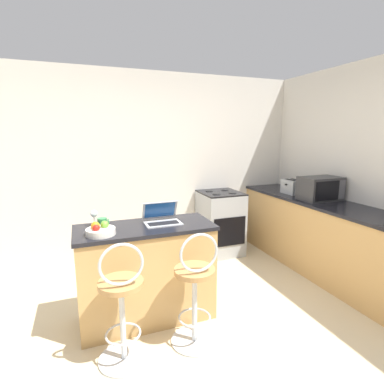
{
  "coord_description": "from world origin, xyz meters",
  "views": [
    {
      "loc": [
        -0.8,
        -1.93,
        1.75
      ],
      "look_at": [
        0.53,
        1.58,
        1.02
      ],
      "focal_mm": 28.0,
      "sensor_mm": 36.0,
      "label": 1
    }
  ],
  "objects_px": {
    "toaster": "(293,187)",
    "wine_glass_short": "(94,214)",
    "bar_stool_near": "(122,307)",
    "laptop": "(162,217)",
    "microwave": "(320,189)",
    "stove_range": "(220,223)",
    "mug_green": "(103,223)",
    "bar_stool_far": "(195,292)",
    "fruit_bowl": "(100,230)"
  },
  "relations": [
    {
      "from": "toaster",
      "to": "wine_glass_short",
      "type": "relative_size",
      "value": 1.85
    },
    {
      "from": "toaster",
      "to": "bar_stool_near",
      "type": "bearing_deg",
      "value": -153.64
    },
    {
      "from": "laptop",
      "to": "microwave",
      "type": "distance_m",
      "value": 2.16
    },
    {
      "from": "wine_glass_short",
      "to": "bar_stool_near",
      "type": "bearing_deg",
      "value": -78.41
    },
    {
      "from": "stove_range",
      "to": "wine_glass_short",
      "type": "relative_size",
      "value": 6.28
    },
    {
      "from": "laptop",
      "to": "mug_green",
      "type": "relative_size",
      "value": 3.32
    },
    {
      "from": "bar_stool_far",
      "to": "fruit_bowl",
      "type": "distance_m",
      "value": 0.94
    },
    {
      "from": "laptop",
      "to": "fruit_bowl",
      "type": "xyz_separation_m",
      "value": [
        -0.57,
        -0.16,
        -0.01
      ]
    },
    {
      "from": "bar_stool_near",
      "to": "toaster",
      "type": "height_order",
      "value": "toaster"
    },
    {
      "from": "stove_range",
      "to": "fruit_bowl",
      "type": "distance_m",
      "value": 2.28
    },
    {
      "from": "laptop",
      "to": "stove_range",
      "type": "distance_m",
      "value": 1.76
    },
    {
      "from": "bar_stool_far",
      "to": "microwave",
      "type": "distance_m",
      "value": 2.26
    },
    {
      "from": "laptop",
      "to": "wine_glass_short",
      "type": "height_order",
      "value": "laptop"
    },
    {
      "from": "microwave",
      "to": "laptop",
      "type": "bearing_deg",
      "value": -173.4
    },
    {
      "from": "laptop",
      "to": "toaster",
      "type": "bearing_deg",
      "value": 18.86
    },
    {
      "from": "bar_stool_near",
      "to": "mug_green",
      "type": "distance_m",
      "value": 0.78
    },
    {
      "from": "bar_stool_far",
      "to": "fruit_bowl",
      "type": "xyz_separation_m",
      "value": [
        -0.7,
        0.39,
        0.49
      ]
    },
    {
      "from": "bar_stool_far",
      "to": "toaster",
      "type": "xyz_separation_m",
      "value": [
        1.98,
        1.28,
        0.55
      ]
    },
    {
      "from": "bar_stool_near",
      "to": "microwave",
      "type": "height_order",
      "value": "microwave"
    },
    {
      "from": "stove_range",
      "to": "wine_glass_short",
      "type": "distance_m",
      "value": 2.17
    },
    {
      "from": "fruit_bowl",
      "to": "wine_glass_short",
      "type": "xyz_separation_m",
      "value": [
        -0.03,
        0.28,
        0.07
      ]
    },
    {
      "from": "bar_stool_near",
      "to": "mug_green",
      "type": "relative_size",
      "value": 9.93
    },
    {
      "from": "bar_stool_far",
      "to": "mug_green",
      "type": "bearing_deg",
      "value": 138.32
    },
    {
      "from": "bar_stool_far",
      "to": "wine_glass_short",
      "type": "xyz_separation_m",
      "value": [
        -0.73,
        0.67,
        0.56
      ]
    },
    {
      "from": "laptop",
      "to": "toaster",
      "type": "xyz_separation_m",
      "value": [
        2.11,
        0.72,
        0.05
      ]
    },
    {
      "from": "bar_stool_far",
      "to": "wine_glass_short",
      "type": "height_order",
      "value": "wine_glass_short"
    },
    {
      "from": "toaster",
      "to": "mug_green",
      "type": "distance_m",
      "value": 2.73
    },
    {
      "from": "laptop",
      "to": "fruit_bowl",
      "type": "bearing_deg",
      "value": -164.03
    },
    {
      "from": "bar_stool_near",
      "to": "microwave",
      "type": "xyz_separation_m",
      "value": [
        2.62,
        0.8,
        0.6
      ]
    },
    {
      "from": "bar_stool_far",
      "to": "laptop",
      "type": "relative_size",
      "value": 2.99
    },
    {
      "from": "bar_stool_far",
      "to": "fruit_bowl",
      "type": "bearing_deg",
      "value": 150.63
    },
    {
      "from": "laptop",
      "to": "microwave",
      "type": "relative_size",
      "value": 0.66
    },
    {
      "from": "bar_stool_near",
      "to": "fruit_bowl",
      "type": "relative_size",
      "value": 4.17
    },
    {
      "from": "wine_glass_short",
      "to": "mug_green",
      "type": "bearing_deg",
      "value": -48.95
    },
    {
      "from": "microwave",
      "to": "bar_stool_far",
      "type": "bearing_deg",
      "value": -158.29
    },
    {
      "from": "laptop",
      "to": "mug_green",
      "type": "height_order",
      "value": "laptop"
    },
    {
      "from": "toaster",
      "to": "bar_stool_far",
      "type": "bearing_deg",
      "value": -147.21
    },
    {
      "from": "bar_stool_near",
      "to": "wine_glass_short",
      "type": "height_order",
      "value": "wine_glass_short"
    },
    {
      "from": "mug_green",
      "to": "bar_stool_far",
      "type": "bearing_deg",
      "value": -41.68
    },
    {
      "from": "bar_stool_far",
      "to": "stove_range",
      "type": "height_order",
      "value": "bar_stool_far"
    },
    {
      "from": "laptop",
      "to": "mug_green",
      "type": "distance_m",
      "value": 0.54
    },
    {
      "from": "microwave",
      "to": "mug_green",
      "type": "height_order",
      "value": "microwave"
    },
    {
      "from": "bar_stool_far",
      "to": "stove_range",
      "type": "bearing_deg",
      "value": 58.17
    },
    {
      "from": "wine_glass_short",
      "to": "mug_green",
      "type": "distance_m",
      "value": 0.12
    },
    {
      "from": "toaster",
      "to": "mug_green",
      "type": "height_order",
      "value": "toaster"
    },
    {
      "from": "microwave",
      "to": "toaster",
      "type": "distance_m",
      "value": 0.48
    },
    {
      "from": "laptop",
      "to": "fruit_bowl",
      "type": "relative_size",
      "value": 1.39
    },
    {
      "from": "stove_range",
      "to": "wine_glass_short",
      "type": "xyz_separation_m",
      "value": [
        -1.81,
        -1.06,
        0.57
      ]
    },
    {
      "from": "bar_stool_near",
      "to": "laptop",
      "type": "relative_size",
      "value": 2.99
    },
    {
      "from": "microwave",
      "to": "toaster",
      "type": "relative_size",
      "value": 1.86
    }
  ]
}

